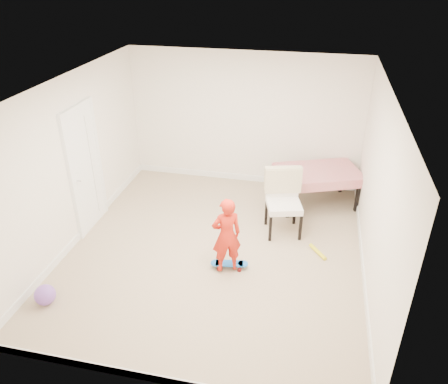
% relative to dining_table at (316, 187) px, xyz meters
% --- Properties ---
extents(ground, '(5.00, 5.00, 0.00)m').
position_rel_dining_table_xyz_m(ground, '(-1.48, -1.82, -0.34)').
color(ground, tan).
rests_on(ground, ground).
extents(ceiling, '(4.50, 5.00, 0.04)m').
position_rel_dining_table_xyz_m(ceiling, '(-1.48, -1.82, 2.24)').
color(ceiling, silver).
rests_on(ceiling, wall_back).
extents(wall_back, '(4.50, 0.04, 2.60)m').
position_rel_dining_table_xyz_m(wall_back, '(-1.48, 0.66, 0.96)').
color(wall_back, white).
rests_on(wall_back, ground).
extents(wall_front, '(4.50, 0.04, 2.60)m').
position_rel_dining_table_xyz_m(wall_front, '(-1.48, -4.30, 0.96)').
color(wall_front, white).
rests_on(wall_front, ground).
extents(wall_left, '(0.04, 5.00, 2.60)m').
position_rel_dining_table_xyz_m(wall_left, '(-3.71, -1.82, 0.96)').
color(wall_left, white).
rests_on(wall_left, ground).
extents(wall_right, '(0.04, 5.00, 2.60)m').
position_rel_dining_table_xyz_m(wall_right, '(0.75, -1.82, 0.96)').
color(wall_right, white).
rests_on(wall_right, ground).
extents(door, '(0.11, 0.94, 2.11)m').
position_rel_dining_table_xyz_m(door, '(-3.70, -1.52, 0.68)').
color(door, white).
rests_on(door, ground).
extents(baseboard_back, '(4.50, 0.02, 0.12)m').
position_rel_dining_table_xyz_m(baseboard_back, '(-1.48, 0.67, -0.28)').
color(baseboard_back, white).
rests_on(baseboard_back, ground).
extents(baseboard_front, '(4.50, 0.02, 0.12)m').
position_rel_dining_table_xyz_m(baseboard_front, '(-1.48, -4.31, -0.28)').
color(baseboard_front, white).
rests_on(baseboard_front, ground).
extents(baseboard_left, '(0.02, 5.00, 0.12)m').
position_rel_dining_table_xyz_m(baseboard_left, '(-3.72, -1.82, -0.28)').
color(baseboard_left, white).
rests_on(baseboard_left, ground).
extents(baseboard_right, '(0.02, 5.00, 0.12)m').
position_rel_dining_table_xyz_m(baseboard_right, '(0.76, -1.82, -0.28)').
color(baseboard_right, white).
rests_on(baseboard_right, ground).
extents(dining_table, '(1.71, 1.40, 0.69)m').
position_rel_dining_table_xyz_m(dining_table, '(0.00, 0.00, 0.00)').
color(dining_table, '#A81B08').
rests_on(dining_table, ground).
extents(dining_chair, '(0.75, 0.80, 1.09)m').
position_rel_dining_table_xyz_m(dining_chair, '(-0.50, -1.08, 0.20)').
color(dining_chair, white).
rests_on(dining_chair, ground).
extents(skateboard, '(0.58, 0.29, 0.08)m').
position_rel_dining_table_xyz_m(skateboard, '(-1.17, -2.20, -0.30)').
color(skateboard, blue).
rests_on(skateboard, ground).
extents(child, '(0.51, 0.45, 1.17)m').
position_rel_dining_table_xyz_m(child, '(-1.20, -2.27, 0.24)').
color(child, red).
rests_on(child, ground).
extents(balloon, '(0.28, 0.28, 0.28)m').
position_rel_dining_table_xyz_m(balloon, '(-3.41, -3.46, -0.20)').
color(balloon, '#8652C5').
rests_on(balloon, ground).
extents(foam_toy, '(0.28, 0.36, 0.06)m').
position_rel_dining_table_xyz_m(foam_toy, '(0.10, -1.56, -0.31)').
color(foam_toy, yellow).
rests_on(foam_toy, ground).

